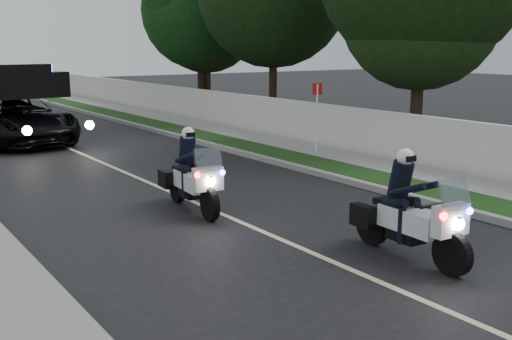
% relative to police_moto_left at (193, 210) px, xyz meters
% --- Properties ---
extents(ground, '(120.00, 120.00, 0.00)m').
position_rel_police_moto_left_xyz_m(ground, '(0.35, -4.73, 0.00)').
color(ground, black).
rests_on(ground, ground).
extents(curb_right, '(0.20, 60.00, 0.15)m').
position_rel_police_moto_left_xyz_m(curb_right, '(4.45, 5.27, 0.07)').
color(curb_right, gray).
rests_on(curb_right, ground).
extents(grass_verge, '(1.20, 60.00, 0.16)m').
position_rel_police_moto_left_xyz_m(grass_verge, '(5.15, 5.27, 0.08)').
color(grass_verge, '#193814').
rests_on(grass_verge, ground).
extents(sidewalk_right, '(1.40, 60.00, 0.16)m').
position_rel_police_moto_left_xyz_m(sidewalk_right, '(6.45, 5.27, 0.08)').
color(sidewalk_right, gray).
rests_on(sidewalk_right, ground).
extents(property_wall, '(0.22, 60.00, 1.50)m').
position_rel_police_moto_left_xyz_m(property_wall, '(7.45, 5.27, 0.75)').
color(property_wall, beige).
rests_on(property_wall, ground).
extents(lane_marking, '(0.12, 50.00, 0.01)m').
position_rel_police_moto_left_xyz_m(lane_marking, '(0.35, 5.27, 0.00)').
color(lane_marking, '#BFB78C').
rests_on(lane_marking, ground).
extents(police_moto_left, '(0.92, 2.13, 1.76)m').
position_rel_police_moto_left_xyz_m(police_moto_left, '(0.00, 0.00, 0.00)').
color(police_moto_left, silver).
rests_on(police_moto_left, ground).
extents(police_moto_right, '(0.84, 2.16, 1.81)m').
position_rel_police_moto_left_xyz_m(police_moto_right, '(1.47, -4.60, 0.00)').
color(police_moto_right, silver).
rests_on(police_moto_right, ground).
extents(police_suv, '(3.51, 6.43, 2.99)m').
position_rel_police_moto_left_xyz_m(police_suv, '(-0.81, 11.60, 0.00)').
color(police_suv, black).
rests_on(police_suv, ground).
extents(sign_post, '(0.38, 0.38, 2.35)m').
position_rel_police_moto_left_xyz_m(sign_post, '(6.35, 3.54, 0.00)').
color(sign_post, '#BD0D0E').
rests_on(sign_post, ground).
extents(tree_right_a, '(9.29, 9.29, 11.81)m').
position_rel_police_moto_left_xyz_m(tree_right_a, '(10.28, 2.96, 0.00)').
color(tree_right_a, black).
rests_on(tree_right_a, ground).
extents(tree_right_b, '(6.14, 6.14, 8.90)m').
position_rel_police_moto_left_xyz_m(tree_right_b, '(10.23, 2.98, 0.00)').
color(tree_right_b, '#1C3913').
rests_on(tree_right_b, ground).
extents(tree_right_c, '(8.64, 8.64, 11.19)m').
position_rel_police_moto_left_xyz_m(tree_right_c, '(10.37, 11.41, 0.00)').
color(tree_right_c, black).
rests_on(tree_right_c, ground).
extents(tree_right_d, '(6.98, 6.98, 10.05)m').
position_rel_police_moto_left_xyz_m(tree_right_d, '(9.99, 17.33, 0.00)').
color(tree_right_d, '#164216').
rests_on(tree_right_d, ground).
extents(tree_right_e, '(7.06, 7.06, 9.18)m').
position_rel_police_moto_left_xyz_m(tree_right_e, '(10.37, 17.33, 0.00)').
color(tree_right_e, '#1A3611').
rests_on(tree_right_e, ground).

